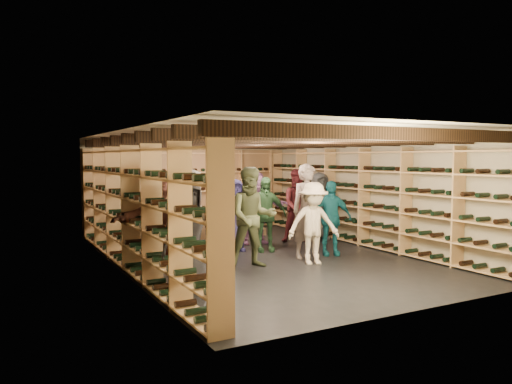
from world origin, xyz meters
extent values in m
plane|color=black|center=(0.00, 0.00, 0.00)|extent=(8.00, 8.00, 0.00)
cube|color=tan|center=(0.00, 4.00, 1.20)|extent=(5.50, 0.02, 2.40)
cube|color=tan|center=(0.00, -4.00, 1.20)|extent=(5.50, 0.02, 2.40)
cube|color=tan|center=(-2.75, 0.00, 1.20)|extent=(0.02, 8.00, 2.40)
cube|color=tan|center=(2.75, 0.00, 1.20)|extent=(0.02, 8.00, 2.40)
cube|color=beige|center=(0.00, 0.00, 2.40)|extent=(5.50, 8.00, 0.01)
cube|color=black|center=(0.00, -3.50, 2.26)|extent=(5.40, 0.12, 0.18)
cube|color=black|center=(0.00, -2.62, 2.26)|extent=(5.40, 0.12, 0.18)
cube|color=black|center=(0.00, -1.75, 2.26)|extent=(5.40, 0.12, 0.18)
cube|color=black|center=(0.00, -0.88, 2.26)|extent=(5.40, 0.12, 0.18)
cube|color=black|center=(0.00, 0.00, 2.26)|extent=(5.40, 0.12, 0.18)
cube|color=black|center=(0.00, 0.88, 2.26)|extent=(5.40, 0.12, 0.18)
cube|color=black|center=(0.00, 1.75, 2.26)|extent=(5.40, 0.12, 0.18)
cube|color=black|center=(0.00, 2.62, 2.26)|extent=(5.40, 0.12, 0.18)
cube|color=black|center=(0.00, 3.50, 2.26)|extent=(5.40, 0.12, 0.18)
cube|color=tan|center=(-2.57, 0.00, 1.07)|extent=(0.32, 7.50, 2.15)
cube|color=tan|center=(2.57, 0.00, 1.07)|extent=(0.32, 7.50, 2.15)
cube|color=tan|center=(0.00, 3.83, 1.07)|extent=(4.70, 0.30, 2.15)
cube|color=tan|center=(-0.18, 1.30, 0.09)|extent=(0.58, 0.47, 0.17)
cube|color=tan|center=(-0.18, 1.30, 0.26)|extent=(0.58, 0.47, 0.17)
cube|color=tan|center=(-0.18, 1.30, 0.43)|extent=(0.58, 0.47, 0.17)
cube|color=tan|center=(-0.18, 1.30, 0.59)|extent=(0.58, 0.47, 0.17)
cube|color=tan|center=(-0.64, 2.08, 0.09)|extent=(0.57, 0.45, 0.17)
cube|color=tan|center=(-0.64, 2.08, 0.26)|extent=(0.57, 0.45, 0.17)
cube|color=tan|center=(-0.64, 2.08, 0.43)|extent=(0.57, 0.45, 0.17)
cube|color=tan|center=(1.15, 2.46, 0.09)|extent=(0.53, 0.38, 0.17)
imported|color=black|center=(-2.18, -1.76, 0.81)|extent=(0.90, 0.69, 1.63)
imported|color=black|center=(-1.92, -0.82, 0.92)|extent=(0.79, 0.66, 1.85)
imported|color=#4F5736|center=(-0.62, -0.77, 0.89)|extent=(1.02, 0.90, 1.78)
imported|color=beige|center=(0.48, -1.08, 0.75)|extent=(1.08, 0.79, 1.50)
imported|color=#145D6C|center=(1.25, -0.54, 0.74)|extent=(0.94, 0.67, 1.48)
imported|color=brown|center=(-2.18, -0.33, 0.84)|extent=(1.63, 1.00, 1.68)
imported|color=#1D1A43|center=(-0.27, 0.73, 0.76)|extent=(0.79, 0.56, 1.52)
imported|color=gray|center=(0.70, -0.58, 0.91)|extent=(0.74, 0.56, 1.82)
imported|color=#4A161B|center=(1.52, 0.99, 0.84)|extent=(1.00, 0.90, 1.68)
imported|color=#A1A193|center=(-1.44, 0.13, 0.86)|extent=(1.25, 0.94, 1.72)
imported|color=#2A522E|center=(0.30, 0.41, 0.77)|extent=(0.97, 0.63, 1.54)
imported|color=#8D588D|center=(0.55, 1.30, 0.83)|extent=(1.59, 0.71, 1.65)
imported|color=#36373B|center=(2.18, 1.13, 0.80)|extent=(0.80, 0.54, 1.59)
camera|label=1|loc=(-4.70, -8.50, 1.95)|focal=35.00mm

